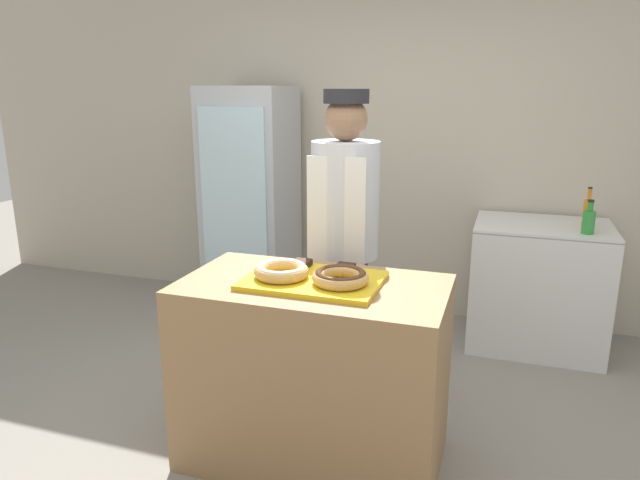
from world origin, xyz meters
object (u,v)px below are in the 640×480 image
at_px(donut_chocolate_glaze, 340,277).
at_px(bottle_green, 589,221).
at_px(bottle_orange, 587,212).
at_px(chest_freezer, 538,285).
at_px(brownie_back_right, 345,268).
at_px(donut_light_glaze, 282,270).
at_px(serving_tray, 313,280).
at_px(brownie_back_left, 302,263).
at_px(beverage_fridge, 251,202).
at_px(baker_person, 344,241).

height_order(donut_chocolate_glaze, bottle_green, bottle_green).
relative_size(bottle_orange, bottle_green, 1.26).
bearing_deg(donut_chocolate_glaze, chest_freezer, 62.28).
bearing_deg(brownie_back_right, donut_light_glaze, -143.59).
relative_size(brownie_back_right, bottle_orange, 0.31).
xyz_separation_m(serving_tray, chest_freezer, (1.07, 1.73, -0.48)).
bearing_deg(brownie_back_right, bottle_orange, 51.66).
xyz_separation_m(brownie_back_left, brownie_back_right, (0.22, 0.00, 0.00)).
bearing_deg(bottle_green, bottle_orange, 88.00).
bearing_deg(serving_tray, donut_light_glaze, -165.76).
bearing_deg(brownie_back_right, beverage_fridge, 128.20).
distance_m(donut_chocolate_glaze, bottle_green, 1.96).
distance_m(brownie_back_right, chest_freezer, 1.92).
bearing_deg(chest_freezer, brownie_back_left, -126.74).
xyz_separation_m(donut_chocolate_glaze, baker_person, (-0.18, 0.68, -0.03)).
xyz_separation_m(beverage_fridge, bottle_orange, (2.45, -0.04, 0.09)).
height_order(baker_person, chest_freezer, baker_person).
distance_m(brownie_back_left, bottle_green, 1.99).
distance_m(chest_freezer, bottle_orange, 0.61).
bearing_deg(brownie_back_left, beverage_fridge, 122.90).
bearing_deg(bottle_green, baker_person, -146.75).
bearing_deg(bottle_orange, serving_tray, -128.17).
relative_size(brownie_back_right, baker_person, 0.05).
height_order(brownie_back_right, beverage_fridge, beverage_fridge).
distance_m(donut_light_glaze, bottle_green, 2.14).
bearing_deg(baker_person, beverage_fridge, 135.28).
xyz_separation_m(donut_chocolate_glaze, chest_freezer, (0.93, 1.77, -0.52)).
height_order(donut_chocolate_glaze, baker_person, baker_person).
distance_m(serving_tray, bottle_green, 2.02).
relative_size(donut_chocolate_glaze, bottle_orange, 0.92).
relative_size(serving_tray, beverage_fridge, 0.34).
bearing_deg(chest_freezer, brownie_back_right, -121.25).
relative_size(brownie_back_left, brownie_back_right, 1.00).
xyz_separation_m(donut_light_glaze, bottle_green, (1.46, 1.57, -0.00)).
bearing_deg(baker_person, donut_light_glaze, -98.78).
height_order(beverage_fridge, chest_freezer, beverage_fridge).
distance_m(beverage_fridge, chest_freezer, 2.25).
distance_m(baker_person, bottle_green, 1.62).
bearing_deg(beverage_fridge, brownie_back_left, -57.10).
distance_m(donut_light_glaze, donut_chocolate_glaze, 0.28).
distance_m(brownie_back_left, beverage_fridge, 1.88).
xyz_separation_m(baker_person, chest_freezer, (1.11, 1.09, -0.50)).
height_order(donut_chocolate_glaze, beverage_fridge, beverage_fridge).
bearing_deg(chest_freezer, bottle_green, -38.56).
relative_size(brownie_back_left, bottle_orange, 0.31).
height_order(serving_tray, bottle_green, bottle_green).
bearing_deg(baker_person, chest_freezer, 44.52).
distance_m(baker_person, bottle_orange, 1.72).
bearing_deg(brownie_back_right, serving_tray, -126.38).
distance_m(beverage_fridge, bottle_orange, 2.46).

